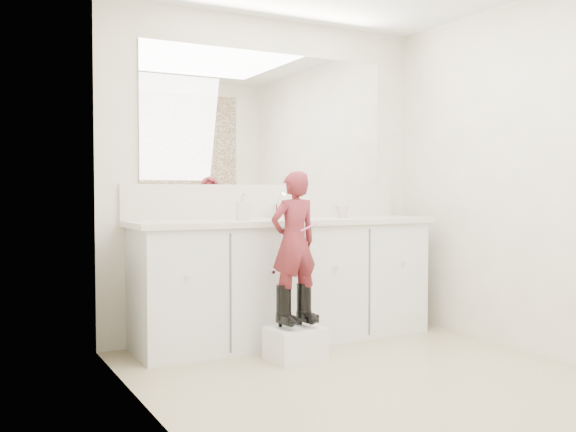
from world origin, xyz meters
TOP-DOWN VIEW (x-y plane):
  - floor at (0.00, 0.00)m, footprint 3.00×3.00m
  - wall_back at (0.00, 1.50)m, footprint 2.60×0.00m
  - wall_left at (-1.30, 0.00)m, footprint 0.00×3.00m
  - wall_right at (1.30, 0.00)m, footprint 0.00×3.00m
  - vanity_cabinet at (0.00, 1.23)m, footprint 2.20×0.55m
  - countertop at (0.00, 1.21)m, footprint 2.28×0.58m
  - backsplash at (0.00, 1.49)m, footprint 2.28×0.03m
  - mirror at (0.00, 1.49)m, footprint 2.00×0.02m
  - faucet at (0.00, 1.38)m, footprint 0.08×0.08m
  - cup at (0.48, 1.21)m, footprint 0.11×0.11m
  - soap_bottle at (-0.35, 1.20)m, footprint 0.10×0.10m
  - step_stool at (-0.20, 0.70)m, footprint 0.35×0.30m
  - boot_left at (-0.28, 0.72)m, footprint 0.12×0.19m
  - boot_right at (-0.13, 0.72)m, footprint 0.12×0.19m
  - toddler at (-0.20, 0.72)m, footprint 0.34×0.24m
  - toothbrush at (-0.13, 0.64)m, footprint 0.14×0.02m

SIDE VIEW (x-z plane):
  - floor at x=0.00m, z-range 0.00..0.00m
  - step_stool at x=-0.20m, z-range 0.00..0.21m
  - boot_left at x=-0.28m, z-range 0.21..0.49m
  - boot_right at x=-0.13m, z-range 0.21..0.49m
  - vanity_cabinet at x=0.00m, z-range 0.00..0.85m
  - toddler at x=-0.20m, z-range 0.31..1.22m
  - toothbrush at x=-0.13m, z-range 0.83..0.89m
  - countertop at x=0.00m, z-range 0.85..0.89m
  - cup at x=0.48m, z-range 0.89..0.99m
  - faucet at x=0.00m, z-range 0.89..0.99m
  - soap_bottle at x=-0.35m, z-range 0.89..1.08m
  - backsplash at x=0.00m, z-range 0.89..1.14m
  - wall_back at x=0.00m, z-range -0.10..2.50m
  - wall_left at x=-1.30m, z-range -0.30..2.70m
  - wall_right at x=1.30m, z-range -0.30..2.70m
  - mirror at x=0.00m, z-range 1.14..2.14m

